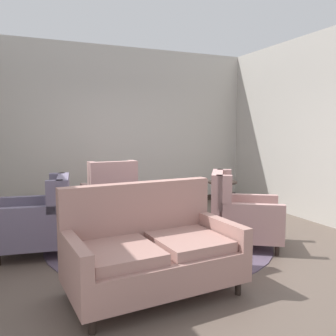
{
  "coord_description": "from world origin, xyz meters",
  "views": [
    {
      "loc": [
        -1.81,
        -4.25,
        1.59
      ],
      "look_at": [
        0.13,
        0.3,
        1.05
      ],
      "focal_mm": 37.75,
      "sensor_mm": 36.0,
      "label": 1
    }
  ],
  "objects": [
    {
      "name": "wall_right",
      "position": [
        2.89,
        0.81,
        1.61
      ],
      "size": [
        0.08,
        3.76,
        3.21
      ],
      "primitive_type": "cube",
      "color": "#BCB7AD",
      "rests_on": "ground"
    },
    {
      "name": "settee",
      "position": [
        -0.65,
        -1.13,
        0.42
      ],
      "size": [
        1.7,
        1.03,
        1.04
      ],
      "rotation": [
        0.0,
        0.0,
        0.08
      ],
      "color": "tan",
      "rests_on": "ground"
    },
    {
      "name": "porcelain_vase",
      "position": [
        -0.22,
        0.2,
        0.62
      ],
      "size": [
        0.15,
        0.15,
        0.32
      ],
      "color": "#384C93",
      "rests_on": "coffee_table"
    },
    {
      "name": "coffee_table",
      "position": [
        -0.18,
        0.24,
        0.39
      ],
      "size": [
        0.81,
        0.81,
        0.49
      ],
      "color": "black",
      "rests_on": "ground"
    },
    {
      "name": "wall_back",
      "position": [
        0.0,
        2.68,
        1.61
      ],
      "size": [
        5.93,
        0.08,
        3.21
      ],
      "primitive_type": "cube",
      "color": "#BCB7AD",
      "rests_on": "ground"
    },
    {
      "name": "baseboard_back",
      "position": [
        0.0,
        2.63,
        0.06
      ],
      "size": [
        5.77,
        0.03,
        0.12
      ],
      "primitive_type": "cube",
      "color": "black",
      "rests_on": "ground"
    },
    {
      "name": "side_table",
      "position": [
        1.43,
        0.93,
        0.42
      ],
      "size": [
        0.5,
        0.5,
        0.7
      ],
      "color": "black",
      "rests_on": "ground"
    },
    {
      "name": "armchair_foreground_right",
      "position": [
        -0.44,
        1.42,
        0.45
      ],
      "size": [
        0.78,
        0.89,
        1.09
      ],
      "rotation": [
        0.0,
        0.0,
        3.17
      ],
      "color": "tan",
      "rests_on": "ground"
    },
    {
      "name": "area_rug",
      "position": [
        0.0,
        0.3,
        0.01
      ],
      "size": [
        3.14,
        3.14,
        0.01
      ],
      "primitive_type": "cylinder",
      "color": "#5B4C60",
      "rests_on": "ground"
    },
    {
      "name": "armchair_far_left",
      "position": [
        -1.58,
        0.47,
        0.42
      ],
      "size": [
        1.0,
        0.93,
        0.99
      ],
      "rotation": [
        0.0,
        0.0,
        4.57
      ],
      "color": "slate",
      "rests_on": "ground"
    },
    {
      "name": "armchair_beside_settee",
      "position": [
        0.93,
        -0.31,
        0.43
      ],
      "size": [
        1.18,
        1.13,
        1.02
      ],
      "rotation": [
        0.0,
        0.0,
        7.29
      ],
      "color": "tan",
      "rests_on": "ground"
    },
    {
      "name": "ground",
      "position": [
        0.0,
        0.0,
        0.0
      ],
      "size": [
        8.08,
        8.08,
        0.0
      ],
      "primitive_type": "plane",
      "color": "brown"
    }
  ]
}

